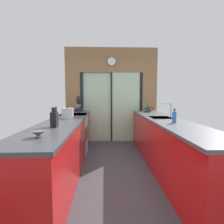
{
  "coord_description": "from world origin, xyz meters",
  "views": [
    {
      "loc": [
        -0.21,
        -3.01,
        1.36
      ],
      "look_at": [
        -0.04,
        0.99,
        0.99
      ],
      "focal_mm": 29.79,
      "sensor_mm": 36.0,
      "label": 1
    }
  ],
  "objects_px": {
    "mixing_bowl": "(39,134)",
    "stock_pot": "(68,113)",
    "knife_block": "(54,119)",
    "stand_mixer": "(79,105)",
    "kettle": "(148,109)",
    "soap_bottle_far": "(145,107)",
    "soap_bottle_near": "(174,117)",
    "oven_range": "(74,134)"
  },
  "relations": [
    {
      "from": "oven_range",
      "to": "knife_block",
      "type": "xyz_separation_m",
      "value": [
        0.02,
        -1.72,
        0.57
      ]
    },
    {
      "from": "oven_range",
      "to": "soap_bottle_far",
      "type": "bearing_deg",
      "value": 22.27
    },
    {
      "from": "oven_range",
      "to": "kettle",
      "type": "distance_m",
      "value": 1.92
    },
    {
      "from": "stand_mixer",
      "to": "stock_pot",
      "type": "distance_m",
      "value": 1.49
    },
    {
      "from": "oven_range",
      "to": "kettle",
      "type": "bearing_deg",
      "value": 12.1
    },
    {
      "from": "knife_block",
      "to": "soap_bottle_near",
      "type": "distance_m",
      "value": 1.81
    },
    {
      "from": "oven_range",
      "to": "soap_bottle_far",
      "type": "xyz_separation_m",
      "value": [
        1.8,
        0.74,
        0.58
      ]
    },
    {
      "from": "stand_mixer",
      "to": "soap_bottle_near",
      "type": "height_order",
      "value": "stand_mixer"
    },
    {
      "from": "soap_bottle_near",
      "to": "oven_range",
      "type": "bearing_deg",
      "value": 142.07
    },
    {
      "from": "knife_block",
      "to": "stand_mixer",
      "type": "height_order",
      "value": "stand_mixer"
    },
    {
      "from": "kettle",
      "to": "soap_bottle_near",
      "type": "distance_m",
      "value": 1.79
    },
    {
      "from": "stand_mixer",
      "to": "stock_pot",
      "type": "bearing_deg",
      "value": -90.0
    },
    {
      "from": "knife_block",
      "to": "stand_mixer",
      "type": "distance_m",
      "value": 2.4
    },
    {
      "from": "soap_bottle_near",
      "to": "mixing_bowl",
      "type": "bearing_deg",
      "value": -152.27
    },
    {
      "from": "stand_mixer",
      "to": "oven_range",
      "type": "bearing_deg",
      "value": -91.54
    },
    {
      "from": "oven_range",
      "to": "stock_pot",
      "type": "height_order",
      "value": "stock_pot"
    },
    {
      "from": "mixing_bowl",
      "to": "soap_bottle_far",
      "type": "bearing_deg",
      "value": 59.92
    },
    {
      "from": "mixing_bowl",
      "to": "stock_pot",
      "type": "relative_size",
      "value": 0.68
    },
    {
      "from": "oven_range",
      "to": "knife_block",
      "type": "relative_size",
      "value": 3.28
    },
    {
      "from": "oven_range",
      "to": "stand_mixer",
      "type": "relative_size",
      "value": 2.19
    },
    {
      "from": "kettle",
      "to": "oven_range",
      "type": "bearing_deg",
      "value": -167.9
    },
    {
      "from": "oven_range",
      "to": "kettle",
      "type": "xyz_separation_m",
      "value": [
        1.8,
        0.39,
        0.55
      ]
    },
    {
      "from": "oven_range",
      "to": "stock_pot",
      "type": "distance_m",
      "value": 0.98
    },
    {
      "from": "knife_block",
      "to": "stand_mixer",
      "type": "bearing_deg",
      "value": 90.0
    },
    {
      "from": "mixing_bowl",
      "to": "soap_bottle_near",
      "type": "height_order",
      "value": "soap_bottle_near"
    },
    {
      "from": "knife_block",
      "to": "kettle",
      "type": "height_order",
      "value": "knife_block"
    },
    {
      "from": "mixing_bowl",
      "to": "stock_pot",
      "type": "bearing_deg",
      "value": 90.0
    },
    {
      "from": "mixing_bowl",
      "to": "knife_block",
      "type": "relative_size",
      "value": 0.55
    },
    {
      "from": "oven_range",
      "to": "stock_pot",
      "type": "xyz_separation_m",
      "value": [
        0.02,
        -0.81,
        0.56
      ]
    },
    {
      "from": "oven_range",
      "to": "knife_block",
      "type": "height_order",
      "value": "knife_block"
    },
    {
      "from": "stock_pot",
      "to": "kettle",
      "type": "bearing_deg",
      "value": 33.77
    },
    {
      "from": "knife_block",
      "to": "stock_pot",
      "type": "height_order",
      "value": "knife_block"
    },
    {
      "from": "oven_range",
      "to": "stock_pot",
      "type": "bearing_deg",
      "value": -88.69
    },
    {
      "from": "stand_mixer",
      "to": "kettle",
      "type": "height_order",
      "value": "stand_mixer"
    },
    {
      "from": "oven_range",
      "to": "stand_mixer",
      "type": "bearing_deg",
      "value": 88.46
    },
    {
      "from": "kettle",
      "to": "soap_bottle_far",
      "type": "height_order",
      "value": "soap_bottle_far"
    },
    {
      "from": "mixing_bowl",
      "to": "soap_bottle_far",
      "type": "distance_m",
      "value": 3.55
    },
    {
      "from": "stand_mixer",
      "to": "stock_pot",
      "type": "xyz_separation_m",
      "value": [
        0.0,
        -1.49,
        -0.06
      ]
    },
    {
      "from": "kettle",
      "to": "soap_bottle_near",
      "type": "height_order",
      "value": "soap_bottle_near"
    },
    {
      "from": "stand_mixer",
      "to": "kettle",
      "type": "relative_size",
      "value": 1.6
    },
    {
      "from": "oven_range",
      "to": "mixing_bowl",
      "type": "height_order",
      "value": "mixing_bowl"
    },
    {
      "from": "stock_pot",
      "to": "soap_bottle_near",
      "type": "relative_size",
      "value": 1.01
    }
  ]
}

